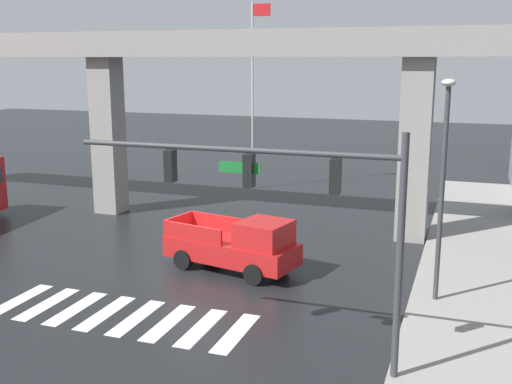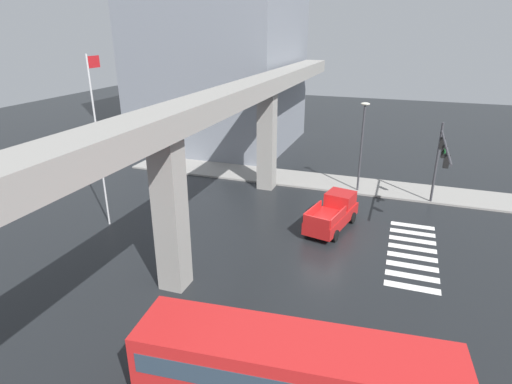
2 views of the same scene
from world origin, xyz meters
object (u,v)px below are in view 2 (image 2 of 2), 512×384
at_px(flagpole, 98,132).
at_px(traffic_signal_mast, 442,155).
at_px(pickup_truck, 333,213).
at_px(city_bus, 293,372).
at_px(street_lamp_near_corner, 362,137).

bearing_deg(flagpole, traffic_signal_mast, -67.93).
bearing_deg(pickup_truck, city_bus, -175.72).
relative_size(city_bus, flagpole, 0.99).
height_order(city_bus, flagpole, flagpole).
relative_size(pickup_truck, flagpole, 0.49).
bearing_deg(pickup_truck, street_lamp_near_corner, -6.34).
xyz_separation_m(traffic_signal_mast, street_lamp_near_corner, (3.28, 5.57, 0.01)).
relative_size(traffic_signal_mast, flagpole, 0.78).
bearing_deg(traffic_signal_mast, pickup_truck, 121.67).
height_order(city_bus, traffic_signal_mast, traffic_signal_mast).
distance_m(pickup_truck, traffic_signal_mast, 8.29).
xyz_separation_m(city_bus, traffic_signal_mast, (19.03, -5.24, 2.83)).
xyz_separation_m(pickup_truck, flagpole, (-4.51, 14.45, 5.36)).
bearing_deg(flagpole, street_lamp_near_corner, -52.46).
distance_m(pickup_truck, flagpole, 16.06).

